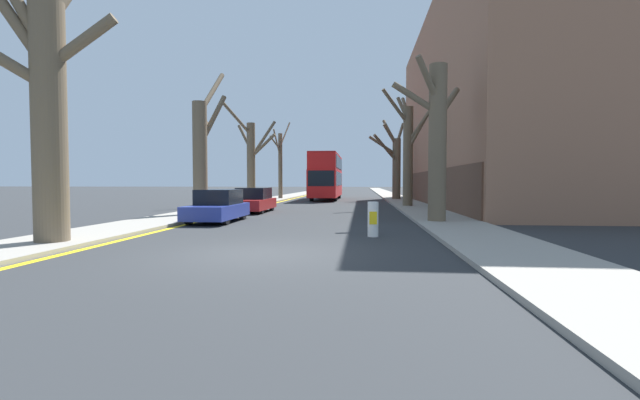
{
  "coord_description": "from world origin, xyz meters",
  "views": [
    {
      "loc": [
        2.46,
        -9.84,
        1.68
      ],
      "look_at": [
        -1.0,
        25.65,
        0.2
      ],
      "focal_mm": 24.0,
      "sensor_mm": 36.0,
      "label": 1
    }
  ],
  "objects_px": {
    "street_tree_left_0": "(50,106)",
    "street_tree_right_2": "(395,162)",
    "street_tree_left_1": "(202,151)",
    "traffic_bollard": "(373,219)",
    "street_tree_right_0": "(437,139)",
    "parked_car_0": "(218,207)",
    "street_tree_left_3": "(280,162)",
    "double_decker_bus": "(327,174)",
    "street_tree_left_2": "(251,159)",
    "street_tree_right_1": "(408,150)",
    "parked_car_1": "(253,201)"
  },
  "relations": [
    {
      "from": "street_tree_left_0",
      "to": "street_tree_right_2",
      "type": "distance_m",
      "value": 32.18
    },
    {
      "from": "street_tree_left_0",
      "to": "traffic_bollard",
      "type": "bearing_deg",
      "value": 17.32
    },
    {
      "from": "double_decker_bus",
      "to": "street_tree_left_0",
      "type": "bearing_deg",
      "value": -98.88
    },
    {
      "from": "street_tree_right_0",
      "to": "street_tree_right_2",
      "type": "distance_m",
      "value": 23.02
    },
    {
      "from": "double_decker_bus",
      "to": "street_tree_left_2",
      "type": "bearing_deg",
      "value": -114.74
    },
    {
      "from": "street_tree_left_0",
      "to": "double_decker_bus",
      "type": "height_order",
      "value": "street_tree_left_0"
    },
    {
      "from": "parked_car_0",
      "to": "street_tree_left_3",
      "type": "bearing_deg",
      "value": 94.56
    },
    {
      "from": "street_tree_left_0",
      "to": "parked_car_0",
      "type": "xyz_separation_m",
      "value": [
        2.11,
        7.03,
        -3.03
      ]
    },
    {
      "from": "double_decker_bus",
      "to": "street_tree_right_2",
      "type": "bearing_deg",
      "value": -5.1
    },
    {
      "from": "street_tree_left_0",
      "to": "street_tree_left_1",
      "type": "relative_size",
      "value": 1.15
    },
    {
      "from": "street_tree_left_3",
      "to": "street_tree_right_1",
      "type": "height_order",
      "value": "street_tree_left_3"
    },
    {
      "from": "street_tree_left_0",
      "to": "street_tree_left_2",
      "type": "bearing_deg",
      "value": 89.84
    },
    {
      "from": "street_tree_left_1",
      "to": "traffic_bollard",
      "type": "bearing_deg",
      "value": -42.16
    },
    {
      "from": "street_tree_right_1",
      "to": "parked_car_1",
      "type": "height_order",
      "value": "street_tree_right_1"
    },
    {
      "from": "street_tree_left_3",
      "to": "street_tree_right_1",
      "type": "xyz_separation_m",
      "value": [
        11.05,
        -12.67,
        0.18
      ]
    },
    {
      "from": "street_tree_left_1",
      "to": "double_decker_bus",
      "type": "distance_m",
      "value": 21.04
    },
    {
      "from": "street_tree_right_2",
      "to": "parked_car_1",
      "type": "xyz_separation_m",
      "value": [
        -9.17,
        -17.14,
        -2.92
      ]
    },
    {
      "from": "street_tree_left_2",
      "to": "street_tree_left_3",
      "type": "relative_size",
      "value": 0.94
    },
    {
      "from": "street_tree_left_2",
      "to": "parked_car_1",
      "type": "xyz_separation_m",
      "value": [
        2.05,
        -7.42,
        -2.78
      ]
    },
    {
      "from": "double_decker_bus",
      "to": "parked_car_1",
      "type": "distance_m",
      "value": 18.01
    },
    {
      "from": "street_tree_left_3",
      "to": "traffic_bollard",
      "type": "xyz_separation_m",
      "value": [
        8.34,
        -28.4,
        -3.11
      ]
    },
    {
      "from": "street_tree_left_1",
      "to": "double_decker_bus",
      "type": "relative_size",
      "value": 0.66
    },
    {
      "from": "street_tree_left_3",
      "to": "double_decker_bus",
      "type": "relative_size",
      "value": 0.67
    },
    {
      "from": "parked_car_1",
      "to": "street_tree_right_0",
      "type": "bearing_deg",
      "value": -32.93
    },
    {
      "from": "street_tree_left_2",
      "to": "double_decker_bus",
      "type": "distance_m",
      "value": 11.38
    },
    {
      "from": "street_tree_left_2",
      "to": "parked_car_1",
      "type": "height_order",
      "value": "street_tree_left_2"
    },
    {
      "from": "street_tree_left_2",
      "to": "street_tree_right_1",
      "type": "distance_m",
      "value": 11.38
    },
    {
      "from": "street_tree_right_0",
      "to": "street_tree_right_1",
      "type": "bearing_deg",
      "value": 89.74
    },
    {
      "from": "street_tree_left_2",
      "to": "double_decker_bus",
      "type": "relative_size",
      "value": 0.63
    },
    {
      "from": "street_tree_left_1",
      "to": "street_tree_right_2",
      "type": "relative_size",
      "value": 0.98
    },
    {
      "from": "street_tree_right_0",
      "to": "traffic_bollard",
      "type": "relative_size",
      "value": 6.09
    },
    {
      "from": "street_tree_right_0",
      "to": "double_decker_bus",
      "type": "xyz_separation_m",
      "value": [
        -6.39,
        23.6,
        -0.99
      ]
    },
    {
      "from": "double_decker_bus",
      "to": "traffic_bollard",
      "type": "height_order",
      "value": "double_decker_bus"
    },
    {
      "from": "street_tree_right_0",
      "to": "parked_car_0",
      "type": "distance_m",
      "value": 9.5
    },
    {
      "from": "street_tree_left_0",
      "to": "street_tree_right_0",
      "type": "bearing_deg",
      "value": 32.46
    },
    {
      "from": "parked_car_0",
      "to": "street_tree_right_2",
      "type": "bearing_deg",
      "value": 68.36
    },
    {
      "from": "street_tree_left_3",
      "to": "double_decker_bus",
      "type": "xyz_separation_m",
      "value": [
        4.61,
        -0.34,
        -1.21
      ]
    },
    {
      "from": "street_tree_left_1",
      "to": "parked_car_0",
      "type": "relative_size",
      "value": 1.89
    },
    {
      "from": "street_tree_left_1",
      "to": "street_tree_right_1",
      "type": "xyz_separation_m",
      "value": [
        11.04,
        8.18,
        0.6
      ]
    },
    {
      "from": "street_tree_left_1",
      "to": "double_decker_bus",
      "type": "xyz_separation_m",
      "value": [
        4.6,
        20.51,
        -0.79
      ]
    },
    {
      "from": "street_tree_left_1",
      "to": "double_decker_bus",
      "type": "bearing_deg",
      "value": 77.36
    },
    {
      "from": "street_tree_right_2",
      "to": "street_tree_left_1",
      "type": "bearing_deg",
      "value": -119.05
    },
    {
      "from": "street_tree_left_0",
      "to": "street_tree_left_1",
      "type": "distance_m",
      "value": 10.22
    },
    {
      "from": "double_decker_bus",
      "to": "traffic_bollard",
      "type": "bearing_deg",
      "value": -82.43
    },
    {
      "from": "street_tree_right_1",
      "to": "traffic_bollard",
      "type": "relative_size",
      "value": 7.17
    },
    {
      "from": "street_tree_right_0",
      "to": "street_tree_right_1",
      "type": "distance_m",
      "value": 11.27
    },
    {
      "from": "street_tree_left_1",
      "to": "parked_car_0",
      "type": "bearing_deg",
      "value": -59.01
    },
    {
      "from": "street_tree_right_2",
      "to": "parked_car_0",
      "type": "relative_size",
      "value": 1.92
    },
    {
      "from": "street_tree_left_2",
      "to": "traffic_bollard",
      "type": "height_order",
      "value": "street_tree_left_2"
    },
    {
      "from": "street_tree_right_2",
      "to": "double_decker_bus",
      "type": "relative_size",
      "value": 0.67
    }
  ]
}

